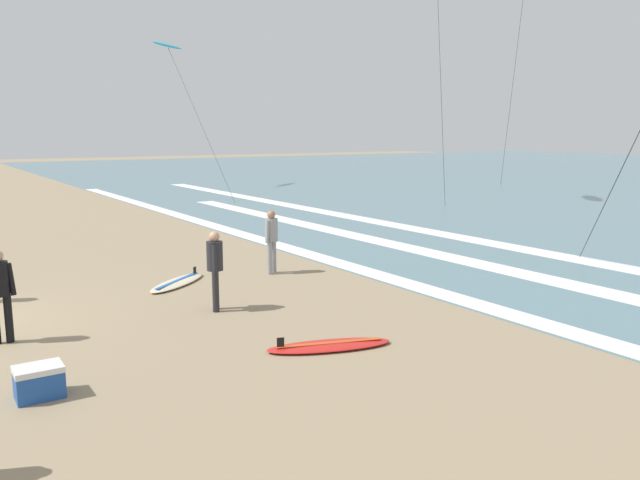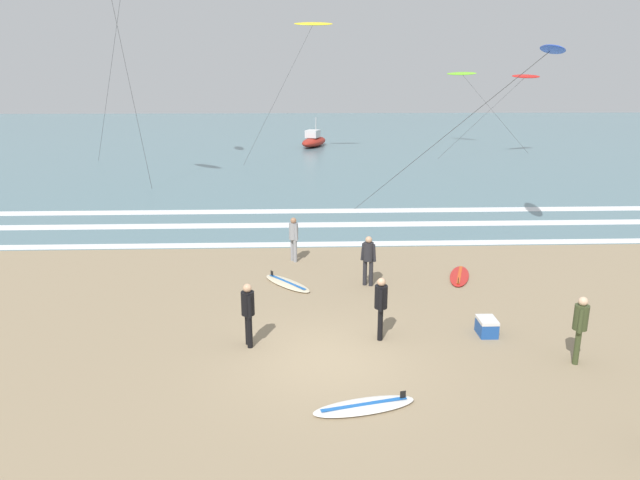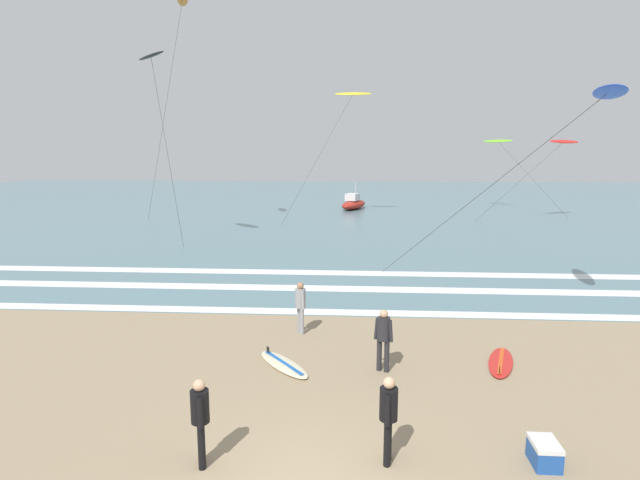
# 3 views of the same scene
# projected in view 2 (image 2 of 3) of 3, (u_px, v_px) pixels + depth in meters

# --- Properties ---
(ground_plane) EXTENTS (160.00, 160.00, 0.00)m
(ground_plane) POSITION_uv_depth(u_px,v_px,m) (328.00, 357.00, 13.34)
(ground_plane) COLOR #937F60
(ocean_surface) EXTENTS (140.00, 90.00, 0.01)m
(ocean_surface) POSITION_uv_depth(u_px,v_px,m) (304.00, 136.00, 65.33)
(ocean_surface) COLOR slate
(ocean_surface) RESTS_ON ground
(wave_foam_shoreline) EXTENTS (57.50, 0.66, 0.01)m
(wave_foam_shoreline) POSITION_uv_depth(u_px,v_px,m) (335.00, 244.00, 22.46)
(wave_foam_shoreline) COLOR white
(wave_foam_shoreline) RESTS_ON ocean_surface
(wave_foam_mid_break) EXTENTS (36.19, 0.88, 0.01)m
(wave_foam_mid_break) POSITION_uv_depth(u_px,v_px,m) (330.00, 225.00, 25.44)
(wave_foam_mid_break) COLOR white
(wave_foam_mid_break) RESTS_ON ocean_surface
(wave_foam_outer_break) EXTENTS (58.31, 0.93, 0.01)m
(wave_foam_outer_break) POSITION_uv_depth(u_px,v_px,m) (322.00, 211.00, 28.09)
(wave_foam_outer_break) COLOR white
(wave_foam_outer_break) RESTS_ON ocean_surface
(surfer_mid_group) EXTENTS (0.32, 0.51, 1.60)m
(surfer_mid_group) POSITION_uv_depth(u_px,v_px,m) (248.00, 309.00, 13.67)
(surfer_mid_group) COLOR black
(surfer_mid_group) RESTS_ON ground
(surfer_background_far) EXTENTS (0.50, 0.32, 1.60)m
(surfer_background_far) POSITION_uv_depth(u_px,v_px,m) (368.00, 256.00, 17.75)
(surfer_background_far) COLOR #232328
(surfer_background_far) RESTS_ON ground
(surfer_foreground_main) EXTENTS (0.33, 0.48, 1.60)m
(surfer_foreground_main) POSITION_uv_depth(u_px,v_px,m) (294.00, 235.00, 20.13)
(surfer_foreground_main) COLOR gray
(surfer_foreground_main) RESTS_ON ground
(surfer_right_near) EXTENTS (0.32, 0.49, 1.60)m
(surfer_right_near) POSITION_uv_depth(u_px,v_px,m) (580.00, 324.00, 12.87)
(surfer_right_near) COLOR #384223
(surfer_right_near) RESTS_ON ground
(surfer_left_near) EXTENTS (0.32, 0.52, 1.60)m
(surfer_left_near) POSITION_uv_depth(u_px,v_px,m) (381.00, 303.00, 14.07)
(surfer_left_near) COLOR black
(surfer_left_near) RESTS_ON ground
(surfboard_right_spare) EXTENTS (1.24, 2.18, 0.25)m
(surfboard_right_spare) POSITION_uv_depth(u_px,v_px,m) (459.00, 276.00, 18.72)
(surfboard_right_spare) COLOR red
(surfboard_right_spare) RESTS_ON ground
(surfboard_left_pile) EXTENTS (2.18, 1.07, 0.25)m
(surfboard_left_pile) POSITION_uv_depth(u_px,v_px,m) (364.00, 406.00, 11.27)
(surfboard_left_pile) COLOR silver
(surfboard_left_pile) RESTS_ON ground
(surfboard_foreground_flat) EXTENTS (1.78, 2.02, 0.25)m
(surfboard_foreground_flat) POSITION_uv_depth(u_px,v_px,m) (287.00, 283.00, 18.05)
(surfboard_foreground_flat) COLOR beige
(surfboard_foreground_flat) RESTS_ON ground
(kite_blue_high_right) EXTENTS (7.33, 7.74, 7.53)m
(kite_blue_high_right) POSITION_uv_depth(u_px,v_px,m) (551.00, 51.00, 20.99)
(kite_blue_high_right) COLOR blue
(kite_blue_high_right) RESTS_ON ground
(kite_yellow_mid_center) EXTENTS (7.11, 6.82, 10.84)m
(kite_yellow_mid_center) POSITION_uv_depth(u_px,v_px,m) (313.00, 25.00, 46.76)
(kite_yellow_mid_center) COLOR yellow
(kite_yellow_mid_center) RESTS_ON ground
(kite_lime_far_left) EXTENTS (5.64, 9.00, 7.00)m
(kite_lime_far_left) POSITION_uv_depth(u_px,v_px,m) (462.00, 74.00, 54.93)
(kite_lime_far_left) COLOR #70C628
(kite_lime_far_left) RESTS_ON ground
(kite_red_distant_high) EXTENTS (8.96, 2.82, 6.70)m
(kite_red_distant_high) POSITION_uv_depth(u_px,v_px,m) (526.00, 77.00, 46.95)
(kite_red_distant_high) COLOR red
(kite_red_distant_high) RESTS_ON ground
(offshore_boat) EXTENTS (3.30, 5.47, 2.70)m
(offshore_boat) POSITION_uv_depth(u_px,v_px,m) (314.00, 141.00, 54.81)
(offshore_boat) COLOR maroon
(offshore_boat) RESTS_ON ground
(cooler_box) EXTENTS (0.45, 0.62, 0.44)m
(cooler_box) POSITION_uv_depth(u_px,v_px,m) (487.00, 327.00, 14.48)
(cooler_box) COLOR #1E4C9E
(cooler_box) RESTS_ON ground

